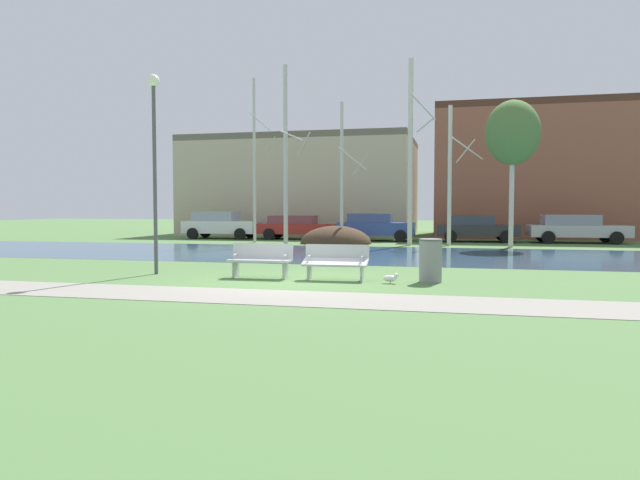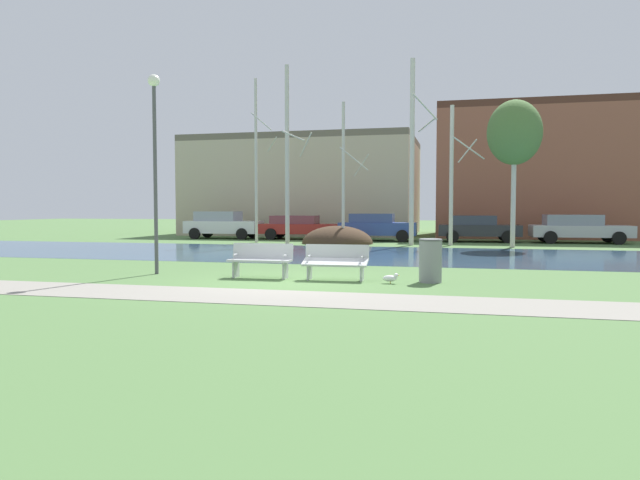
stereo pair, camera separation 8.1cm
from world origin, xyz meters
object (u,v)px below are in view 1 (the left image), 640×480
at_px(parked_suv_fifth_silver, 575,228).
at_px(seagull, 391,278).
at_px(trash_bin, 430,260).
at_px(parked_van_nearest_white, 221,224).
at_px(streetlamp, 154,141).
at_px(parked_hatch_third_blue, 375,226).
at_px(parked_wagon_fourth_dark, 475,228).
at_px(bench_left, 261,259).
at_px(bench_right, 336,261).
at_px(parked_sedan_second_red, 297,226).

bearing_deg(parked_suv_fifth_silver, seagull, -112.23).
height_order(trash_bin, parked_van_nearest_white, parked_van_nearest_white).
relative_size(seagull, streetlamp, 0.08).
distance_m(seagull, parked_van_nearest_white, 21.37).
xyz_separation_m(parked_van_nearest_white, parked_hatch_third_blue, (9.02, -0.28, -0.04)).
distance_m(trash_bin, parked_hatch_third_blue, 17.43).
height_order(trash_bin, seagull, trash_bin).
height_order(seagull, parked_wagon_fourth_dark, parked_wagon_fourth_dark).
height_order(parked_van_nearest_white, parked_wagon_fourth_dark, parked_van_nearest_white).
bearing_deg(trash_bin, streetlamp, 179.62).
relative_size(bench_left, parked_wagon_fourth_dark, 0.38).
bearing_deg(parked_van_nearest_white, seagull, -56.33).
bearing_deg(trash_bin, bench_right, -176.82).
distance_m(parked_wagon_fourth_dark, parked_suv_fifth_silver, 4.89).
distance_m(parked_sedan_second_red, parked_hatch_third_blue, 4.54).
xyz_separation_m(bench_left, streetlamp, (-3.02, 0.17, 3.08)).
distance_m(bench_right, seagull, 1.47).
bearing_deg(bench_right, seagull, -13.65).
distance_m(seagull, parked_suv_fifth_silver, 19.31).
relative_size(trash_bin, seagull, 2.57).
height_order(trash_bin, parked_wagon_fourth_dark, parked_wagon_fourth_dark).
distance_m(bench_right, streetlamp, 5.85).
xyz_separation_m(bench_left, parked_sedan_second_red, (-3.98, 17.78, 0.25)).
distance_m(seagull, streetlamp, 7.24).
height_order(parked_sedan_second_red, parked_hatch_third_blue, parked_hatch_third_blue).
height_order(parked_van_nearest_white, parked_hatch_third_blue, parked_van_nearest_white).
bearing_deg(parked_wagon_fourth_dark, parked_van_nearest_white, -179.77).
distance_m(parked_sedan_second_red, parked_wagon_fourth_dark, 9.73).
xyz_separation_m(streetlamp, parked_suv_fifth_silver, (13.66, 17.35, -2.78)).
relative_size(seagull, parked_sedan_second_red, 0.09).
relative_size(bench_left, seagull, 3.99).
distance_m(trash_bin, streetlamp, 7.86).
distance_m(seagull, parked_hatch_third_blue, 17.73).
height_order(bench_right, parked_wagon_fourth_dark, parked_wagon_fourth_dark).
relative_size(bench_right, parked_wagon_fourth_dark, 0.38).
distance_m(trash_bin, parked_wagon_fourth_dark, 17.43).
relative_size(bench_right, parked_suv_fifth_silver, 0.34).
distance_m(bench_left, parked_suv_fifth_silver, 20.51).
bearing_deg(streetlamp, bench_right, -2.01).
bearing_deg(parked_van_nearest_white, parked_suv_fifth_silver, 0.28).
distance_m(bench_right, parked_wagon_fourth_dark, 17.90).
xyz_separation_m(seagull, parked_wagon_fourth_dark, (2.41, 17.83, 0.61)).
bearing_deg(bench_right, bench_left, 180.00).
bearing_deg(trash_bin, parked_van_nearest_white, 126.34).
bearing_deg(trash_bin, seagull, -152.48).
distance_m(bench_left, parked_hatch_third_blue, 17.16).
bearing_deg(seagull, parked_van_nearest_white, 123.67).
bearing_deg(bench_right, parked_sedan_second_red, 108.44).
bearing_deg(seagull, trash_bin, 27.52).
bearing_deg(parked_hatch_third_blue, parked_suv_fifth_silver, 2.13).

